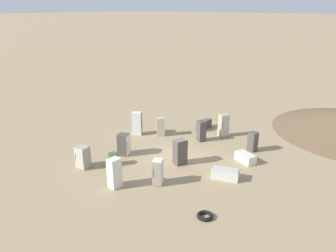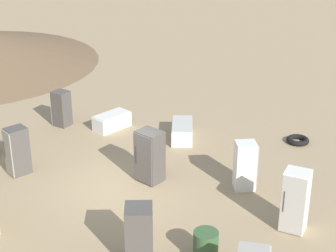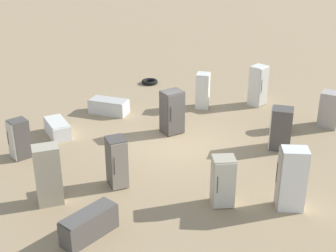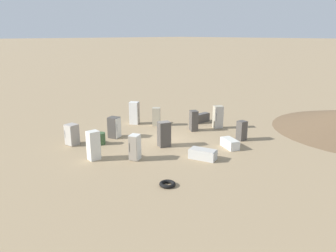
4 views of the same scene
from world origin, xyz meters
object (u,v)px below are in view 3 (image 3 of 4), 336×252
Objects in this scene: discarded_fridge_8 at (109,106)px; rusty_barrel at (284,120)px; scrap_tire at (150,82)px; discarded_fridge_3 at (57,128)px; discarded_fridge_12 at (117,162)px; discarded_fridge_4 at (292,179)px; discarded_fridge_0 at (330,109)px; discarded_fridge_5 at (223,181)px; discarded_fridge_2 at (172,112)px; discarded_fridge_9 at (89,224)px; discarded_fridge_7 at (19,139)px; discarded_fridge_11 at (281,129)px; discarded_fridge_1 at (48,175)px; discarded_fridge_10 at (258,86)px; discarded_fridge_6 at (203,90)px.

rusty_barrel is at bearing -84.85° from discarded_fridge_8.
discarded_fridge_8 is at bearing -162.81° from scrap_tire.
discarded_fridge_3 is at bearing -168.69° from scrap_tire.
discarded_fridge_4 is at bearing 142.61° from discarded_fridge_12.
discarded_fridge_0 is 0.96× the size of discarded_fridge_5.
discarded_fridge_8 is at bearing 43.90° from discarded_fridge_4.
discarded_fridge_2 is 4.43m from discarded_fridge_12.
discarded_fridge_4 is 1.97m from discarded_fridge_5.
scrap_tire is at bearing 125.47° from discarded_fridge_9.
discarded_fridge_9 is (-11.20, 2.07, -0.36)m from discarded_fridge_0.
discarded_fridge_8 is at bearing -154.92° from discarded_fridge_3.
discarded_fridge_2 is 6.23m from scrap_tire.
discarded_fridge_7 is at bearing 166.66° from discarded_fridge_8.
discarded_fridge_1 is at bearing 131.30° from discarded_fridge_11.
discarded_fridge_10 is at bearing 16.57° from discarded_fridge_11.
discarded_fridge_11 is 6.34m from discarded_fridge_12.
discarded_fridge_2 is 6.33m from discarded_fridge_4.
discarded_fridge_10 is 5.93m from scrap_tire.
discarded_fridge_5 is 1.82× the size of scrap_tire.
scrap_tire is at bearing 25.65° from discarded_fridge_4.
discarded_fridge_10 is at bearing 164.32° from discarded_fridge_0.
discarded_fridge_9 is at bearing 18.15° from discarded_fridge_5.
discarded_fridge_11 is at bearing -111.68° from discarded_fridge_0.
discarded_fridge_1 reaches higher than discarded_fridge_11.
discarded_fridge_10 is at bearing -62.08° from discarded_fridge_8.
discarded_fridge_7 is at bearing -132.49° from discarded_fridge_6.
discarded_fridge_9 is (-1.55, -5.35, -0.34)m from discarded_fridge_7.
discarded_fridge_4 is 1.35× the size of discarded_fridge_7.
discarded_fridge_7 is at bearing -168.31° from scrap_tire.
discarded_fridge_1 reaches higher than discarded_fridge_6.
discarded_fridge_10 is at bearing -173.60° from discarded_fridge_2.
discarded_fridge_9 is 1.95× the size of scrap_tire.
discarded_fridge_4 is 9.39m from discarded_fridge_7.
discarded_fridge_1 is at bearing -0.60° from discarded_fridge_10.
discarded_fridge_2 reaches higher than discarded_fridge_3.
discarded_fridge_2 is at bearing 155.66° from discarded_fridge_3.
discarded_fridge_1 is 6.26m from discarded_fridge_2.
discarded_fridge_12 is at bearing 120.16° from discarded_fridge_9.
scrap_tire is at bearing -146.14° from discarded_fridge_3.
discarded_fridge_1 is 1.17× the size of discarded_fridge_6.
discarded_fridge_10 is 4.47m from discarded_fridge_11.
discarded_fridge_5 is (-3.05, -4.38, -0.10)m from discarded_fridge_2.
discarded_fridge_10 is 2.94m from rusty_barrel.
scrap_tire is at bearing 57.48° from discarded_fridge_1.
discarded_fridge_11 is 0.96× the size of discarded_fridge_12.
discarded_fridge_1 is (-10.80, 4.25, 0.20)m from discarded_fridge_0.
discarded_fridge_12 reaches higher than discarded_fridge_0.
discarded_fridge_0 is 1.78× the size of rusty_barrel.
discarded_fridge_11 is (6.54, -6.80, 0.07)m from discarded_fridge_7.
scrap_tire is (2.55, 8.68, -0.69)m from discarded_fridge_11.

